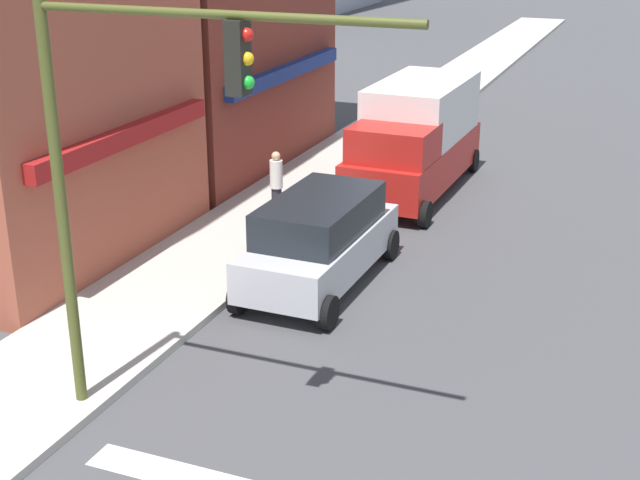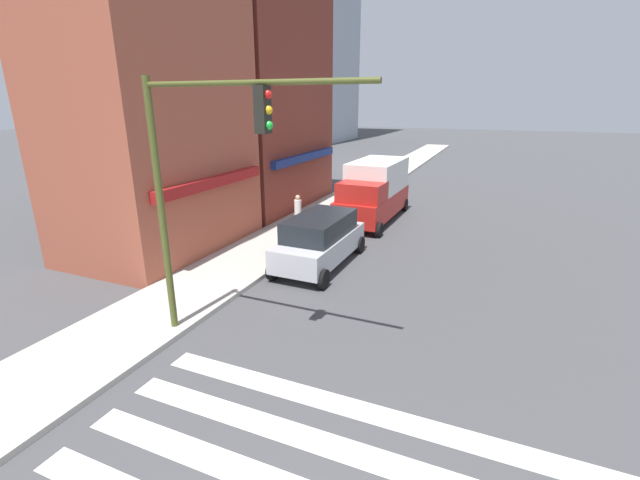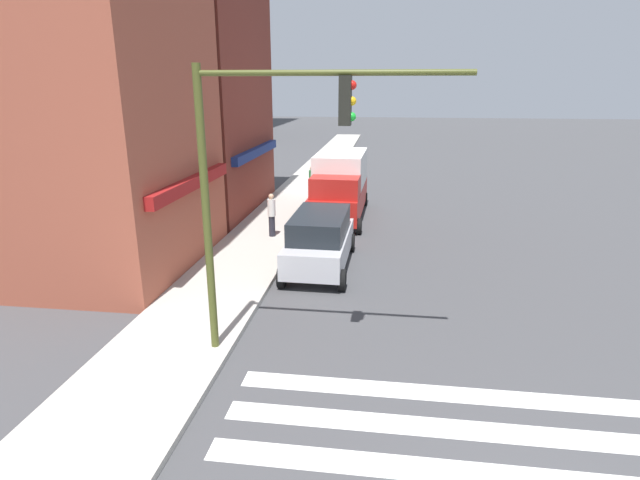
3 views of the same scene
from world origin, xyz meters
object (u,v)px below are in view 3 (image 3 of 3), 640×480
(traffic_signal, at_px, (262,165))
(suv_silver, at_px, (320,239))
(box_truck_red, at_px, (340,185))
(pedestrian_white_shirt, at_px, (272,214))
(pedestrian_green_top, at_px, (312,182))

(traffic_signal, xyz_separation_m, suv_silver, (6.04, -0.41, -3.45))
(suv_silver, relative_size, box_truck_red, 0.76)
(suv_silver, distance_m, pedestrian_white_shirt, 3.86)
(traffic_signal, distance_m, suv_silver, 6.97)
(box_truck_red, relative_size, pedestrian_green_top, 3.53)
(pedestrian_green_top, bearing_deg, box_truck_red, 48.11)
(traffic_signal, relative_size, suv_silver, 1.37)
(pedestrian_green_top, bearing_deg, suv_silver, 29.02)
(pedestrian_white_shirt, height_order, pedestrian_green_top, same)
(traffic_signal, bearing_deg, pedestrian_green_top, 5.00)
(suv_silver, bearing_deg, traffic_signal, 177.08)
(box_truck_red, distance_m, pedestrian_green_top, 3.82)
(traffic_signal, xyz_separation_m, pedestrian_white_shirt, (9.07, 1.98, -3.41))
(traffic_signal, bearing_deg, suv_silver, -3.86)
(traffic_signal, xyz_separation_m, pedestrian_green_top, (16.42, 1.44, -3.41))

